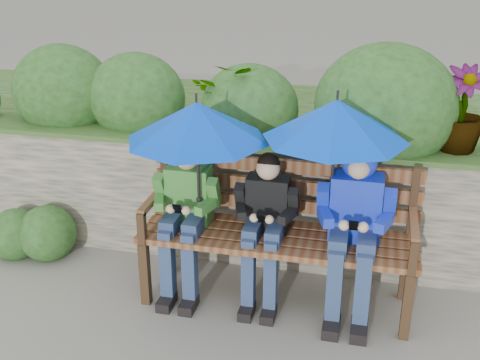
% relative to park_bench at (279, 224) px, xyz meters
% --- Properties ---
extents(ground, '(60.00, 60.00, 0.00)m').
position_rel_park_bench_xyz_m(ground, '(-0.27, -0.20, -0.59)').
color(ground, gray).
rests_on(ground, ground).
extents(garden_backdrop, '(8.00, 2.87, 1.84)m').
position_rel_park_bench_xyz_m(garden_backdrop, '(-0.26, 1.40, 0.01)').
color(garden_backdrop, '#595753').
rests_on(garden_backdrop, ground).
extents(park_bench, '(1.98, 0.58, 1.04)m').
position_rel_park_bench_xyz_m(park_bench, '(0.00, 0.00, 0.00)').
color(park_bench, '#392717').
rests_on(park_bench, ground).
extents(boy_left, '(0.48, 0.55, 1.17)m').
position_rel_park_bench_xyz_m(boy_left, '(-0.68, -0.09, 0.08)').
color(boy_left, '#348124').
rests_on(boy_left, ground).
extents(boy_middle, '(0.45, 0.52, 1.13)m').
position_rel_park_bench_xyz_m(boy_middle, '(-0.09, -0.09, 0.06)').
color(boy_middle, black).
rests_on(boy_middle, ground).
extents(boy_right, '(0.53, 0.64, 1.24)m').
position_rel_park_bench_xyz_m(boy_right, '(0.53, -0.09, 0.15)').
color(boy_right, '#1722D9').
rests_on(boy_right, ground).
extents(umbrella_left, '(1.00, 1.00, 0.80)m').
position_rel_park_bench_xyz_m(umbrella_left, '(-0.57, -0.12, 0.76)').
color(umbrella_left, '#0040E4').
rests_on(umbrella_left, ground).
extents(umbrella_right, '(0.98, 0.98, 0.83)m').
position_rel_park_bench_xyz_m(umbrella_right, '(0.36, -0.04, 0.82)').
color(umbrella_right, '#0040E4').
rests_on(umbrella_right, ground).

